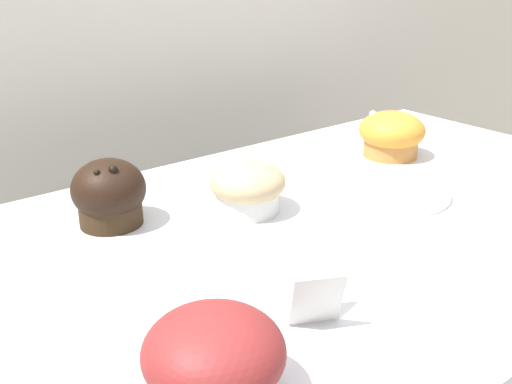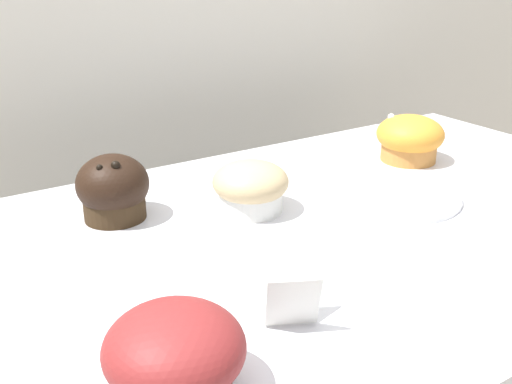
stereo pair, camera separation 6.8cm
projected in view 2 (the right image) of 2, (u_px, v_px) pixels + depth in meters
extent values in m
cube|color=beige|center=(170.00, 129.00, 1.29)|extent=(3.20, 0.10, 1.80)
cylinder|color=#491A1A|center=(176.00, 371.00, 0.47)|extent=(0.09, 0.09, 0.04)
ellipsoid|color=maroon|center=(174.00, 348.00, 0.46)|extent=(0.11, 0.11, 0.07)
cylinder|color=#C4803D|center=(409.00, 147.00, 1.01)|extent=(0.09, 0.09, 0.05)
ellipsoid|color=orange|center=(410.00, 134.00, 1.00)|extent=(0.11, 0.11, 0.06)
sphere|color=white|center=(391.00, 117.00, 1.00)|extent=(0.01, 0.01, 0.01)
cylinder|color=#332314|center=(114.00, 201.00, 0.79)|extent=(0.08, 0.08, 0.05)
ellipsoid|color=black|center=(113.00, 184.00, 0.78)|extent=(0.09, 0.09, 0.08)
sphere|color=black|center=(116.00, 165.00, 0.74)|extent=(0.01, 0.01, 0.01)
sphere|color=black|center=(99.00, 168.00, 0.74)|extent=(0.01, 0.01, 0.01)
cylinder|color=silver|center=(251.00, 196.00, 0.81)|extent=(0.09, 0.09, 0.04)
ellipsoid|color=tan|center=(250.00, 182.00, 0.80)|extent=(0.10, 0.10, 0.06)
cylinder|color=white|center=(391.00, 195.00, 0.86)|extent=(0.20, 0.20, 0.01)
torus|color=white|center=(391.00, 193.00, 0.86)|extent=(0.20, 0.20, 0.01)
cube|color=white|center=(289.00, 291.00, 0.56)|extent=(0.05, 0.04, 0.06)
cube|color=silver|center=(293.00, 302.00, 0.55)|extent=(0.05, 0.04, 0.06)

